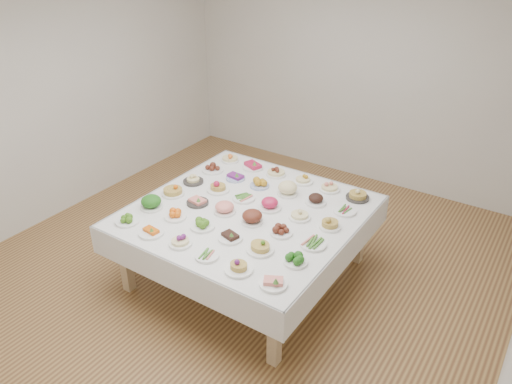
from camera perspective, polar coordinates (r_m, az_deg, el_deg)
The scene contains 38 objects.
room_envelope at distance 4.47m, azimuth -0.91°, elevation 11.44°, with size 5.02×5.02×2.81m.
display_table at distance 4.74m, azimuth -1.01°, elevation -2.85°, with size 2.03×2.03×0.75m.
dish_0 at distance 4.65m, azimuth -14.53°, elevation -2.99°, with size 0.21×0.21×0.09m.
dish_1 at distance 4.44m, azimuth -11.89°, elevation -4.37°, with size 0.22×0.22×0.09m.
dish_2 at distance 4.24m, azimuth -8.68°, elevation -5.36°, with size 0.19×0.19×0.12m.
dish_3 at distance 4.09m, azimuth -5.64°, elevation -7.22°, with size 0.19×0.19×0.05m.
dish_4 at distance 3.91m, azimuth -2.00°, elevation -8.39°, with size 0.23×0.23×0.12m.
dish_5 at distance 3.78m, azimuth 2.00°, elevation -10.08°, with size 0.21×0.21×0.10m.
dish_6 at distance 4.81m, azimuth -11.89°, elevation -1.13°, with size 0.25×0.25×0.14m.
dish_7 at distance 4.62m, azimuth -9.22°, elevation -2.53°, with size 0.20×0.20×0.09m.
dish_8 at distance 4.45m, azimuth -6.15°, elevation -3.57°, with size 0.22×0.22×0.10m.
dish_9 at distance 4.28m, azimuth -2.96°, elevation -5.07°, with size 0.21×0.21×0.08m.
dish_10 at distance 4.12m, azimuth 0.48°, elevation -6.09°, with size 0.23×0.23×0.13m.
dish_11 at distance 4.01m, azimuth 4.54°, elevation -7.60°, with size 0.20×0.20×0.09m.
dish_12 at distance 5.01m, azimuth -9.50°, elevation 0.35°, with size 0.22×0.22×0.14m.
dish_13 at distance 4.82m, azimuth -6.71°, elevation -0.94°, with size 0.21×0.21×0.09m.
dish_14 at distance 4.64m, azimuth -3.62°, elevation -1.68°, with size 0.22×0.22×0.13m.
dish_15 at distance 4.48m, azimuth -0.44°, elevation -2.86°, with size 0.22×0.22×0.13m.
dish_16 at distance 4.34m, azimuth 2.92°, elevation -4.38°, with size 0.19×0.19×0.09m.
dish_17 at distance 4.23m, azimuth 6.54°, elevation -5.78°, with size 0.22×0.22×0.06m.
dish_18 at distance 5.22m, azimuth -7.21°, elevation 1.57°, with size 0.21×0.21×0.11m.
dish_19 at distance 5.02m, azimuth -4.37°, elevation 0.79°, with size 0.23×0.23×0.14m.
dish_20 at distance 4.88m, azimuth -1.41°, elevation -0.64°, with size 0.22×0.22×0.05m.
dish_21 at distance 4.70m, azimuth 1.58°, elevation -1.23°, with size 0.23×0.23×0.13m.
dish_22 at distance 4.57m, azimuth 5.01°, elevation -2.51°, with size 0.20×0.20×0.10m.
dish_23 at distance 4.47m, azimuth 8.46°, elevation -3.50°, with size 0.20×0.20×0.11m.
dish_24 at distance 5.43m, azimuth -4.96°, elevation 2.82°, with size 0.22×0.22×0.10m.
dish_25 at distance 5.25m, azimuth -2.36°, elevation 1.85°, with size 0.20×0.20×0.09m.
dish_26 at distance 5.10m, azimuth 0.41°, elevation 1.03°, with size 0.20×0.20×0.09m.
dish_27 at distance 4.95m, azimuth 3.64°, elevation 0.36°, with size 0.20×0.20×0.13m.
dish_28 at distance 4.83m, azimuth 6.85°, elevation -0.84°, with size 0.20×0.20×0.10m.
dish_29 at distance 4.74m, azimuth 10.11°, elevation -2.10°, with size 0.21×0.21×0.05m.
dish_30 at distance 5.65m, azimuth -2.99°, elevation 4.05°, with size 0.21×0.21×0.12m.
dish_31 at distance 5.48m, azimuth -0.35°, elevation 3.14°, with size 0.22×0.22×0.11m.
dish_32 at distance 5.33m, azimuth 2.32°, elevation 2.50°, with size 0.20×0.20×0.12m.
dish_33 at distance 5.20m, azimuth 5.39°, elevation 1.59°, with size 0.21×0.21×0.11m.
dish_34 at distance 5.08m, azimuth 8.41°, elevation 0.73°, with size 0.21×0.21×0.12m.
dish_35 at distance 4.96m, azimuth 11.58°, elevation -0.06°, with size 0.25×0.24×0.14m.
Camera 1 is at (2.43, -3.52, 3.16)m, focal length 35.00 mm.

